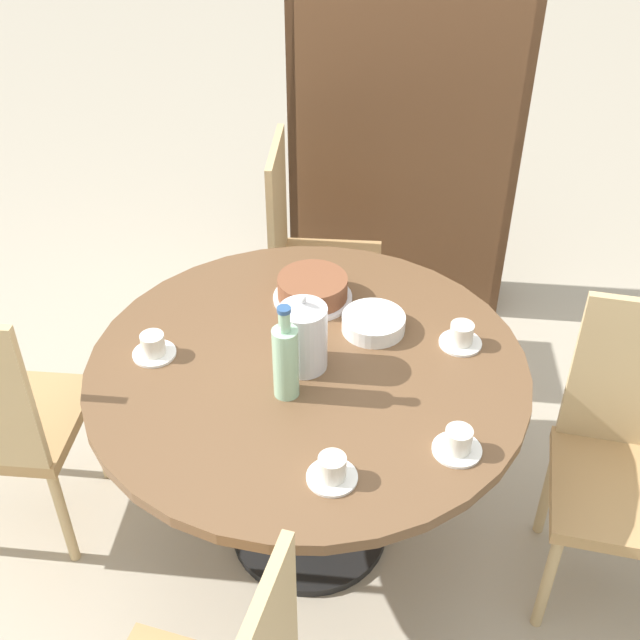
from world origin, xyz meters
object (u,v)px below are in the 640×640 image
(chair_c, at_px, (630,459))
(chair_d, at_px, (311,256))
(chair_a, at_px, (0,420))
(cake_main, at_px, (313,289))
(bookshelf, at_px, (405,139))
(cup_b, at_px, (332,470))
(cup_c, at_px, (153,347))
(water_bottle, at_px, (286,360))
(cup_a, at_px, (458,443))
(coffee_pot, at_px, (303,335))
(cup_d, at_px, (461,336))

(chair_c, relative_size, chair_d, 1.00)
(chair_a, height_order, cake_main, chair_a)
(bookshelf, height_order, cup_b, bookshelf)
(cake_main, height_order, cup_c, cake_main)
(chair_a, bearing_deg, water_bottle, 176.17)
(cake_main, bearing_deg, cup_a, -53.59)
(cake_main, distance_m, cup_c, 0.53)
(chair_a, distance_m, coffee_pot, 0.99)
(cup_c, bearing_deg, cup_a, -17.64)
(bookshelf, distance_m, coffee_pot, 1.45)
(bookshelf, height_order, cup_c, bookshelf)
(chair_a, bearing_deg, chair_c, -179.66)
(chair_d, relative_size, cup_c, 7.72)
(cake_main, bearing_deg, cup_d, -20.33)
(chair_c, bearing_deg, bookshelf, 122.49)
(chair_c, xyz_separation_m, bookshelf, (-0.72, 1.45, 0.29))
(cake_main, xyz_separation_m, cup_b, (0.14, -0.73, -0.01))
(chair_c, bearing_deg, water_bottle, -168.01)
(coffee_pot, bearing_deg, water_bottle, -103.61)
(coffee_pot, bearing_deg, chair_c, -1.25)
(cup_a, height_order, cup_c, same)
(chair_c, distance_m, bookshelf, 1.65)
(coffee_pot, distance_m, water_bottle, 0.13)
(chair_d, distance_m, cup_a, 1.36)
(chair_d, bearing_deg, cup_a, -159.27)
(cake_main, bearing_deg, bookshelf, 77.76)
(coffee_pot, bearing_deg, cup_a, -33.41)
(chair_a, bearing_deg, cup_b, 161.27)
(cup_a, relative_size, cup_b, 1.00)
(cup_a, bearing_deg, cup_b, -156.70)
(chair_c, relative_size, bookshelf, 0.58)
(cup_d, bearing_deg, water_bottle, -149.95)
(cup_b, bearing_deg, cup_d, 60.69)
(water_bottle, relative_size, cup_b, 2.28)
(chair_d, bearing_deg, cake_main, -174.54)
(chair_d, relative_size, coffee_pot, 4.07)
(cake_main, relative_size, cup_a, 1.98)
(chair_d, distance_m, cup_d, 1.00)
(chair_c, distance_m, chair_d, 1.43)
(chair_c, bearing_deg, chair_d, 143.74)
(chair_c, distance_m, cup_c, 1.41)
(bookshelf, relative_size, coffee_pot, 6.97)
(water_bottle, height_order, cup_a, water_bottle)
(water_bottle, distance_m, cup_a, 0.49)
(coffee_pot, bearing_deg, chair_d, 96.57)
(chair_d, relative_size, water_bottle, 3.38)
(coffee_pot, height_order, cake_main, coffee_pot)
(chair_a, xyz_separation_m, water_bottle, (0.90, -0.03, 0.36))
(cake_main, relative_size, cup_c, 1.98)
(chair_d, relative_size, cup_b, 7.72)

